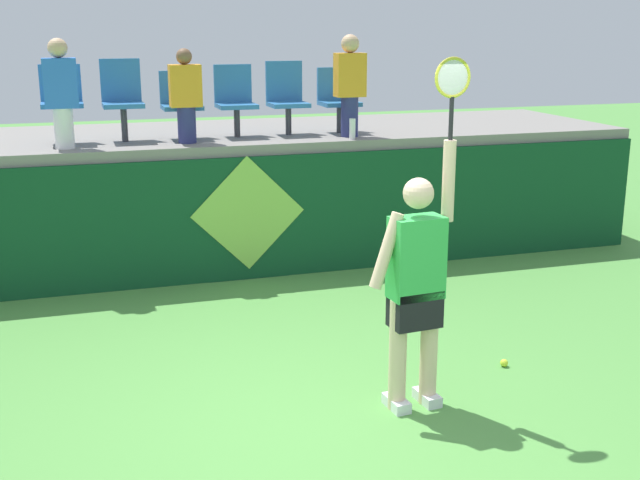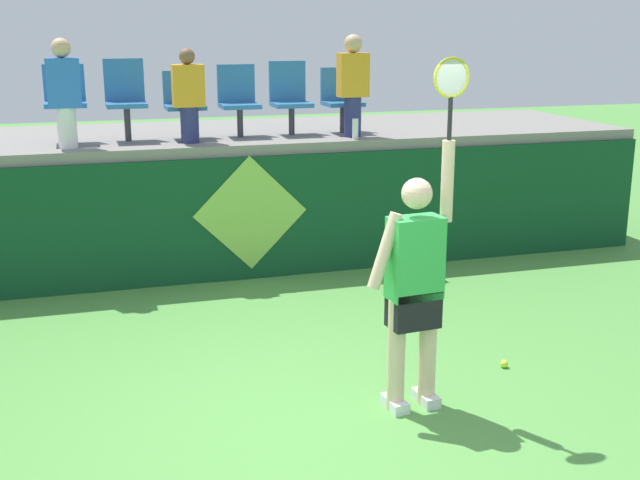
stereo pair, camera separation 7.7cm
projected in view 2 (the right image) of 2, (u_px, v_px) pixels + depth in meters
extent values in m
plane|color=#519342|center=(322.00, 431.00, 5.72)|extent=(40.00, 40.00, 0.00)
cube|color=#0F4223|center=(224.00, 219.00, 8.99)|extent=(10.36, 0.20, 1.37)
cube|color=gray|center=(205.00, 137.00, 9.92)|extent=(10.36, 2.51, 0.12)
cube|color=white|center=(395.00, 404.00, 6.06)|extent=(0.14, 0.27, 0.08)
cube|color=white|center=(426.00, 398.00, 6.15)|extent=(0.14, 0.27, 0.08)
cylinder|color=beige|center=(396.00, 355.00, 5.96)|extent=(0.13, 0.13, 0.85)
cylinder|color=beige|center=(428.00, 350.00, 6.05)|extent=(0.13, 0.13, 0.85)
cube|color=black|center=(413.00, 308.00, 5.92)|extent=(0.38, 0.25, 0.28)
cube|color=green|center=(415.00, 258.00, 5.82)|extent=(0.40, 0.25, 0.60)
sphere|color=beige|center=(417.00, 194.00, 5.70)|extent=(0.22, 0.22, 0.22)
cylinder|color=beige|center=(385.00, 251.00, 5.71)|extent=(0.26, 0.11, 0.55)
cylinder|color=beige|center=(447.00, 181.00, 5.77)|extent=(0.09, 0.09, 0.58)
cylinder|color=black|center=(450.00, 119.00, 5.65)|extent=(0.03, 0.03, 0.30)
torus|color=gold|center=(452.00, 78.00, 5.58)|extent=(0.28, 0.05, 0.28)
ellipsoid|color=silver|center=(452.00, 78.00, 5.58)|extent=(0.24, 0.04, 0.24)
sphere|color=#D1E533|center=(504.00, 364.00, 6.78)|extent=(0.07, 0.07, 0.07)
cylinder|color=white|center=(355.00, 129.00, 9.26)|extent=(0.07, 0.07, 0.23)
cylinder|color=#38383D|center=(67.00, 125.00, 8.91)|extent=(0.07, 0.07, 0.40)
cube|color=#2D70B2|center=(66.00, 105.00, 8.86)|extent=(0.44, 0.42, 0.05)
cube|color=#2D70B2|center=(64.00, 82.00, 8.97)|extent=(0.44, 0.04, 0.40)
cylinder|color=#38383D|center=(128.00, 124.00, 9.09)|extent=(0.07, 0.07, 0.38)
cube|color=#2D70B2|center=(126.00, 105.00, 9.04)|extent=(0.44, 0.42, 0.05)
cube|color=#2D70B2|center=(124.00, 80.00, 9.15)|extent=(0.44, 0.04, 0.47)
cylinder|color=#38383D|center=(186.00, 124.00, 9.28)|extent=(0.07, 0.07, 0.33)
cube|color=#2D70B2|center=(185.00, 107.00, 9.23)|extent=(0.44, 0.42, 0.05)
cube|color=#2D70B2|center=(182.00, 87.00, 9.35)|extent=(0.44, 0.04, 0.37)
cylinder|color=#38383D|center=(240.00, 122.00, 9.45)|extent=(0.07, 0.07, 0.33)
cube|color=#2D70B2|center=(240.00, 106.00, 9.40)|extent=(0.44, 0.42, 0.05)
cube|color=#2D70B2|center=(236.00, 83.00, 9.52)|extent=(0.44, 0.04, 0.44)
cylinder|color=#38383D|center=(292.00, 121.00, 9.63)|extent=(0.07, 0.07, 0.33)
cube|color=#2D70B2|center=(291.00, 105.00, 9.58)|extent=(0.44, 0.42, 0.05)
cube|color=#2D70B2|center=(287.00, 81.00, 9.69)|extent=(0.44, 0.04, 0.47)
cylinder|color=#38383D|center=(343.00, 119.00, 9.80)|extent=(0.07, 0.07, 0.32)
cube|color=#2D70B2|center=(343.00, 104.00, 9.75)|extent=(0.44, 0.42, 0.05)
cube|color=#2D70B2|center=(338.00, 84.00, 9.87)|extent=(0.44, 0.04, 0.39)
cylinder|color=white|center=(67.00, 128.00, 8.58)|extent=(0.20, 0.20, 0.42)
cube|color=blue|center=(64.00, 83.00, 8.46)|extent=(0.34, 0.20, 0.51)
sphere|color=#DBAD84|center=(61.00, 48.00, 8.37)|extent=(0.20, 0.20, 0.20)
cylinder|color=navy|center=(353.00, 117.00, 9.45)|extent=(0.20, 0.20, 0.46)
cube|color=orange|center=(353.00, 75.00, 9.33)|extent=(0.34, 0.20, 0.49)
sphere|color=#DBAD84|center=(353.00, 44.00, 9.24)|extent=(0.21, 0.21, 0.21)
cylinder|color=navy|center=(190.00, 125.00, 8.97)|extent=(0.20, 0.20, 0.40)
cube|color=orange|center=(188.00, 86.00, 8.86)|extent=(0.34, 0.20, 0.45)
sphere|color=brown|center=(187.00, 56.00, 8.78)|extent=(0.17, 0.17, 0.17)
cube|color=#0F4223|center=(252.00, 279.00, 9.15)|extent=(0.90, 0.01, 0.00)
plane|color=#8CC64C|center=(251.00, 213.00, 8.95)|extent=(1.27, 0.00, 1.27)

